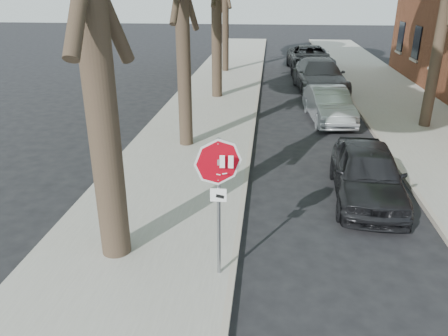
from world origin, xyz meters
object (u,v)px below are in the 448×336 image
object	(u,v)px
car_a	(367,173)
car_b	(329,105)
car_d	(310,59)
stop_sign	(218,182)
car_c	(319,76)

from	to	relation	value
car_a	car_b	size ratio (longest dim) A/B	1.01
car_b	car_d	xyz separation A→B (m)	(0.13, 11.23, 0.12)
stop_sign	car_a	distance (m)	5.10
stop_sign	car_c	size ratio (longest dim) A/B	0.47
stop_sign	car_d	size ratio (longest dim) A/B	0.46
car_a	car_d	distance (m)	18.20
stop_sign	car_b	bearing A→B (deg)	73.49
car_b	car_c	world-z (taller)	car_c
car_b	car_c	xyz separation A→B (m)	(0.14, 5.32, 0.15)
car_b	car_d	world-z (taller)	car_d
stop_sign	car_b	size ratio (longest dim) A/B	0.65
stop_sign	car_a	bearing A→B (deg)	48.14
stop_sign	car_b	world-z (taller)	stop_sign
car_a	car_b	bearing A→B (deg)	94.59
stop_sign	car_c	xyz separation A→B (m)	(3.30, 15.98, -1.14)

